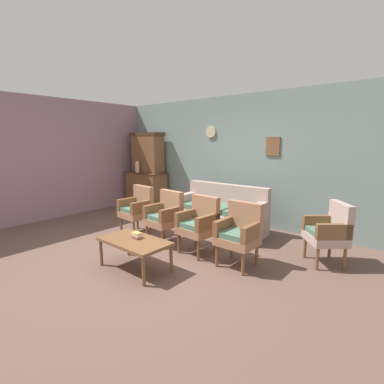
{
  "coord_description": "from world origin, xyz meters",
  "views": [
    {
      "loc": [
        3.31,
        -2.73,
        1.76
      ],
      "look_at": [
        0.07,
        1.12,
        0.85
      ],
      "focal_mm": 26.74,
      "sensor_mm": 36.0,
      "label": 1
    }
  ],
  "objects_px": {
    "vase_on_cabinet": "(137,167)",
    "armchair_by_doorway": "(165,215)",
    "wingback_chair_by_fireplace": "(329,230)",
    "floral_couch": "(220,215)",
    "book_stack_on_table": "(136,235)",
    "armchair_near_cabinet": "(137,208)",
    "coffee_table": "(135,243)",
    "side_cabinet": "(146,189)",
    "armchair_row_middle": "(199,222)",
    "armchair_near_couch_end": "(239,232)"
  },
  "relations": [
    {
      "from": "vase_on_cabinet",
      "to": "book_stack_on_table",
      "type": "relative_size",
      "value": 1.74
    },
    {
      "from": "armchair_row_middle",
      "to": "wingback_chair_by_fireplace",
      "type": "relative_size",
      "value": 1.0
    },
    {
      "from": "coffee_table",
      "to": "wingback_chair_by_fireplace",
      "type": "bearing_deg",
      "value": 43.81
    },
    {
      "from": "vase_on_cabinet",
      "to": "armchair_by_doorway",
      "type": "height_order",
      "value": "vase_on_cabinet"
    },
    {
      "from": "armchair_row_middle",
      "to": "book_stack_on_table",
      "type": "relative_size",
      "value": 5.28
    },
    {
      "from": "floral_couch",
      "to": "armchair_by_doorway",
      "type": "bearing_deg",
      "value": -107.47
    },
    {
      "from": "vase_on_cabinet",
      "to": "armchair_row_middle",
      "type": "xyz_separation_m",
      "value": [
        3.21,
        -1.43,
        -0.58
      ]
    },
    {
      "from": "side_cabinet",
      "to": "armchair_near_cabinet",
      "type": "relative_size",
      "value": 1.28
    },
    {
      "from": "wingback_chair_by_fireplace",
      "to": "floral_couch",
      "type": "bearing_deg",
      "value": 173.07
    },
    {
      "from": "floral_couch",
      "to": "armchair_near_cabinet",
      "type": "xyz_separation_m",
      "value": [
        -1.14,
        -1.11,
        0.17
      ]
    },
    {
      "from": "floral_couch",
      "to": "book_stack_on_table",
      "type": "xyz_separation_m",
      "value": [
        0.03,
        -2.09,
        0.13
      ]
    },
    {
      "from": "coffee_table",
      "to": "armchair_near_cabinet",
      "type": "bearing_deg",
      "value": 139.3
    },
    {
      "from": "side_cabinet",
      "to": "floral_couch",
      "type": "height_order",
      "value": "side_cabinet"
    },
    {
      "from": "armchair_by_doorway",
      "to": "wingback_chair_by_fireplace",
      "type": "height_order",
      "value": "same"
    },
    {
      "from": "side_cabinet",
      "to": "floral_couch",
      "type": "bearing_deg",
      "value": -10.03
    },
    {
      "from": "floral_couch",
      "to": "armchair_row_middle",
      "type": "xyz_separation_m",
      "value": [
        0.38,
        -1.13,
        0.17
      ]
    },
    {
      "from": "side_cabinet",
      "to": "armchair_near_couch_end",
      "type": "relative_size",
      "value": 1.28
    },
    {
      "from": "armchair_near_cabinet",
      "to": "book_stack_on_table",
      "type": "distance_m",
      "value": 1.52
    },
    {
      "from": "floral_couch",
      "to": "book_stack_on_table",
      "type": "height_order",
      "value": "floral_couch"
    },
    {
      "from": "side_cabinet",
      "to": "coffee_table",
      "type": "height_order",
      "value": "side_cabinet"
    },
    {
      "from": "floral_couch",
      "to": "armchair_near_couch_end",
      "type": "distance_m",
      "value": 1.59
    },
    {
      "from": "armchair_near_couch_end",
      "to": "side_cabinet",
      "type": "bearing_deg",
      "value": 157.21
    },
    {
      "from": "wingback_chair_by_fireplace",
      "to": "coffee_table",
      "type": "bearing_deg",
      "value": -136.19
    },
    {
      "from": "vase_on_cabinet",
      "to": "floral_couch",
      "type": "relative_size",
      "value": 0.16
    },
    {
      "from": "coffee_table",
      "to": "book_stack_on_table",
      "type": "xyz_separation_m",
      "value": [
        -0.05,
        0.07,
        0.08
      ]
    },
    {
      "from": "book_stack_on_table",
      "to": "vase_on_cabinet",
      "type": "bearing_deg",
      "value": 140.18
    },
    {
      "from": "wingback_chair_by_fireplace",
      "to": "book_stack_on_table",
      "type": "height_order",
      "value": "wingback_chair_by_fireplace"
    },
    {
      "from": "armchair_near_couch_end",
      "to": "vase_on_cabinet",
      "type": "bearing_deg",
      "value": 160.1
    },
    {
      "from": "side_cabinet",
      "to": "wingback_chair_by_fireplace",
      "type": "height_order",
      "value": "side_cabinet"
    },
    {
      "from": "armchair_row_middle",
      "to": "armchair_near_couch_end",
      "type": "distance_m",
      "value": 0.73
    },
    {
      "from": "floral_couch",
      "to": "coffee_table",
      "type": "distance_m",
      "value": 2.16
    },
    {
      "from": "armchair_by_doorway",
      "to": "armchair_near_cabinet",
      "type": "bearing_deg",
      "value": 177.9
    },
    {
      "from": "armchair_by_doorway",
      "to": "book_stack_on_table",
      "type": "distance_m",
      "value": 1.02
    },
    {
      "from": "armchair_by_doorway",
      "to": "armchair_row_middle",
      "type": "height_order",
      "value": "same"
    },
    {
      "from": "armchair_near_cabinet",
      "to": "armchair_row_middle",
      "type": "relative_size",
      "value": 1.0
    },
    {
      "from": "armchair_near_couch_end",
      "to": "wingback_chair_by_fireplace",
      "type": "relative_size",
      "value": 1.0
    },
    {
      "from": "floral_couch",
      "to": "side_cabinet",
      "type": "bearing_deg",
      "value": 169.97
    },
    {
      "from": "armchair_by_doorway",
      "to": "armchair_row_middle",
      "type": "distance_m",
      "value": 0.74
    },
    {
      "from": "armchair_near_cabinet",
      "to": "wingback_chair_by_fireplace",
      "type": "distance_m",
      "value": 3.31
    },
    {
      "from": "wingback_chair_by_fireplace",
      "to": "coffee_table",
      "type": "relative_size",
      "value": 0.9
    },
    {
      "from": "armchair_near_couch_end",
      "to": "floral_couch",
      "type": "bearing_deg",
      "value": 134.55
    },
    {
      "from": "floral_couch",
      "to": "coffee_table",
      "type": "bearing_deg",
      "value": -88.0
    },
    {
      "from": "side_cabinet",
      "to": "armchair_row_middle",
      "type": "bearing_deg",
      "value": -27.41
    },
    {
      "from": "armchair_by_doorway",
      "to": "armchair_near_couch_end",
      "type": "height_order",
      "value": "same"
    },
    {
      "from": "armchair_near_cabinet",
      "to": "armchair_row_middle",
      "type": "bearing_deg",
      "value": -0.61
    },
    {
      "from": "armchair_near_cabinet",
      "to": "armchair_by_doorway",
      "type": "distance_m",
      "value": 0.78
    },
    {
      "from": "floral_couch",
      "to": "armchair_by_doorway",
      "type": "distance_m",
      "value": 1.21
    },
    {
      "from": "floral_couch",
      "to": "armchair_by_doorway",
      "type": "relative_size",
      "value": 2.01
    },
    {
      "from": "armchair_near_cabinet",
      "to": "coffee_table",
      "type": "height_order",
      "value": "armchair_near_cabinet"
    },
    {
      "from": "armchair_by_doorway",
      "to": "armchair_row_middle",
      "type": "bearing_deg",
      "value": 0.96
    }
  ]
}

